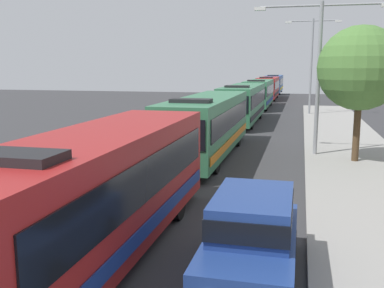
% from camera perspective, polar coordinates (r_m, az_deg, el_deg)
% --- Properties ---
extents(bus_lead, '(2.58, 10.87, 3.21)m').
position_cam_1_polar(bus_lead, '(10.90, -11.80, -5.70)').
color(bus_lead, maroon).
rests_on(bus_lead, ground_plane).
extents(bus_second_in_line, '(2.58, 11.97, 3.21)m').
position_cam_1_polar(bus_second_in_line, '(22.82, 2.02, 2.62)').
color(bus_second_in_line, '#33724C').
rests_on(bus_second_in_line, ground_plane).
extents(bus_middle, '(2.58, 12.24, 3.21)m').
position_cam_1_polar(bus_middle, '(36.77, 6.56, 5.33)').
color(bus_middle, '#33724C').
rests_on(bus_middle, ground_plane).
extents(bus_fourth_in_line, '(2.58, 11.52, 3.21)m').
position_cam_1_polar(bus_fourth_in_line, '(50.52, 8.56, 6.52)').
color(bus_fourth_in_line, '#33724C').
rests_on(bus_fourth_in_line, ground_plane).
extents(bus_rear, '(2.58, 12.10, 3.21)m').
position_cam_1_polar(bus_rear, '(64.25, 9.71, 7.19)').
color(bus_rear, maroon).
rests_on(bus_rear, ground_plane).
extents(bus_tail_end, '(2.58, 12.37, 3.21)m').
position_cam_1_polar(bus_tail_end, '(78.50, 10.48, 7.64)').
color(bus_tail_end, '#284C8C').
rests_on(bus_tail_end, ground_plane).
extents(white_suv, '(1.86, 4.60, 1.90)m').
position_cam_1_polar(white_suv, '(9.82, 7.71, -11.40)').
color(white_suv, navy).
rests_on(white_suv, ground_plane).
extents(streetlamp_mid, '(6.52, 0.28, 7.56)m').
position_cam_1_polar(streetlamp_mid, '(23.31, 15.98, 10.25)').
color(streetlamp_mid, gray).
rests_on(streetlamp_mid, sidewalk).
extents(streetlamp_far, '(4.99, 0.28, 8.77)m').
position_cam_1_polar(streetlamp_far, '(43.67, 15.07, 10.67)').
color(streetlamp_far, gray).
rests_on(streetlamp_far, sidewalk).
extents(roadside_tree, '(3.91, 3.91, 6.31)m').
position_cam_1_polar(roadside_tree, '(22.18, 20.79, 9.04)').
color(roadside_tree, '#4C3823').
rests_on(roadside_tree, sidewalk).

